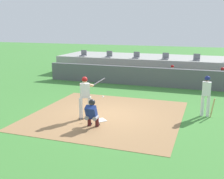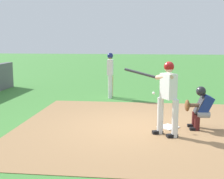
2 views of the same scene
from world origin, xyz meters
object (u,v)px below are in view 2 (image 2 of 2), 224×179
object	(u,v)px
catcher_crouched	(200,106)
on_deck_batter	(110,72)
home_plate	(168,127)
batter_at_plate	(167,94)

from	to	relation	value
catcher_crouched	on_deck_batter	world-z (taller)	on_deck_batter
home_plate	batter_at_plate	distance (m)	1.23
home_plate	on_deck_batter	xyz separation A→B (m)	(4.09, 2.04, 1.00)
batter_at_plate	on_deck_batter	bearing A→B (deg)	22.15
home_plate	batter_at_plate	world-z (taller)	batter_at_plate
batter_at_plate	catcher_crouched	xyz separation A→B (m)	(0.67, -0.89, -0.43)
home_plate	catcher_crouched	size ratio (longest dim) A/B	0.28
catcher_crouched	batter_at_plate	bearing A→B (deg)	126.79
batter_at_plate	catcher_crouched	distance (m)	1.19
home_plate	catcher_crouched	world-z (taller)	catcher_crouched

